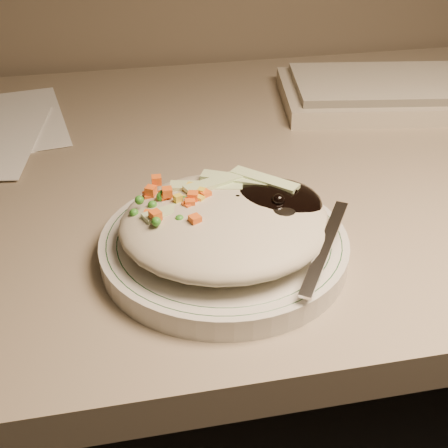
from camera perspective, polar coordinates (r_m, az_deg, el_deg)
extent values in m
cube|color=gray|center=(0.77, 1.12, 4.61)|extent=(1.40, 0.70, 0.04)
cylinder|color=silver|center=(0.58, 0.00, -2.13)|extent=(0.23, 0.23, 0.02)
torus|color=#144723|center=(0.58, 0.00, -1.33)|extent=(0.22, 0.22, 0.00)
torus|color=#144723|center=(0.58, 0.00, -1.33)|extent=(0.20, 0.20, 0.00)
ellipsoid|color=#AFA88E|center=(0.56, 0.10, 0.08)|extent=(0.19, 0.18, 0.04)
ellipsoid|color=black|center=(0.58, 4.16, 1.76)|extent=(0.10, 0.09, 0.03)
ellipsoid|color=orange|center=(0.57, -4.72, 0.83)|extent=(0.08, 0.08, 0.02)
sphere|color=black|center=(0.57, 1.24, 2.15)|extent=(0.01, 0.01, 0.01)
sphere|color=black|center=(0.58, 3.90, 2.74)|extent=(0.01, 0.01, 0.01)
sphere|color=black|center=(0.58, 6.28, 2.94)|extent=(0.01, 0.01, 0.01)
sphere|color=black|center=(0.59, 5.25, 3.04)|extent=(0.01, 0.01, 0.01)
sphere|color=black|center=(0.56, 4.98, 2.18)|extent=(0.01, 0.01, 0.01)
sphere|color=black|center=(0.57, 3.84, 2.36)|extent=(0.01, 0.01, 0.01)
sphere|color=black|center=(0.59, 4.63, 2.99)|extent=(0.01, 0.01, 0.01)
cube|color=orange|center=(0.57, -5.22, 2.93)|extent=(0.01, 0.01, 0.01)
cube|color=orange|center=(0.56, -3.31, 1.03)|extent=(0.01, 0.01, 0.01)
cube|color=orange|center=(0.58, -6.71, 3.06)|extent=(0.01, 0.01, 0.01)
cube|color=orange|center=(0.56, -2.86, 2.55)|extent=(0.01, 0.01, 0.01)
cube|color=orange|center=(0.56, -3.13, 1.90)|extent=(0.01, 0.01, 0.01)
cube|color=orange|center=(0.59, -6.90, 2.57)|extent=(0.01, 0.01, 0.01)
cube|color=orange|center=(0.57, -5.46, 2.60)|extent=(0.01, 0.01, 0.01)
cube|color=orange|center=(0.56, -3.29, 1.60)|extent=(0.01, 0.01, 0.01)
cube|color=orange|center=(0.57, -1.73, 2.66)|extent=(0.01, 0.01, 0.01)
cube|color=orange|center=(0.59, -6.19, 4.01)|extent=(0.01, 0.01, 0.01)
cube|color=orange|center=(0.54, -6.29, 0.79)|extent=(0.01, 0.01, 0.01)
cube|color=orange|center=(0.53, -2.66, 0.37)|extent=(0.01, 0.01, 0.01)
cube|color=orange|center=(0.55, -6.89, 0.77)|extent=(0.01, 0.01, 0.01)
cube|color=orange|center=(0.58, -6.78, 2.38)|extent=(0.01, 0.01, 0.01)
sphere|color=#388C28|center=(0.57, -3.30, 1.97)|extent=(0.01, 0.01, 0.01)
sphere|color=#388C28|center=(0.53, -6.22, 0.22)|extent=(0.01, 0.01, 0.01)
sphere|color=#388C28|center=(0.56, -6.56, 1.74)|extent=(0.01, 0.01, 0.01)
sphere|color=#388C28|center=(0.56, -7.75, 2.18)|extent=(0.01, 0.01, 0.01)
sphere|color=#388C28|center=(0.57, -3.67, 2.17)|extent=(0.01, 0.01, 0.01)
sphere|color=#388C28|center=(0.55, -2.49, 0.22)|extent=(0.01, 0.01, 0.01)
sphere|color=#388C28|center=(0.56, -4.75, 1.30)|extent=(0.01, 0.01, 0.01)
sphere|color=#388C28|center=(0.55, -5.19, 0.12)|extent=(0.01, 0.01, 0.01)
sphere|color=#388C28|center=(0.56, -8.22, 1.00)|extent=(0.01, 0.01, 0.01)
sphere|color=#388C28|center=(0.57, -5.60, 2.72)|extent=(0.01, 0.01, 0.01)
sphere|color=#388C28|center=(0.57, -5.80, 2.52)|extent=(0.01, 0.01, 0.01)
sphere|color=#388C28|center=(0.55, -6.33, 0.80)|extent=(0.01, 0.01, 0.01)
sphere|color=#388C28|center=(0.54, -4.09, 0.43)|extent=(0.01, 0.01, 0.01)
sphere|color=#388C28|center=(0.59, -1.64, 3.12)|extent=(0.01, 0.01, 0.01)
cube|color=yellow|center=(0.57, -3.79, 2.16)|extent=(0.01, 0.01, 0.01)
cube|color=yellow|center=(0.56, -2.20, 2.23)|extent=(0.01, 0.01, 0.01)
cube|color=yellow|center=(0.57, -4.91, 2.16)|extent=(0.01, 0.01, 0.01)
cube|color=yellow|center=(0.56, -4.23, 2.35)|extent=(0.01, 0.01, 0.01)
cube|color=yellow|center=(0.56, -4.71, 1.19)|extent=(0.01, 0.01, 0.01)
cube|color=yellow|center=(0.57, -2.09, 2.94)|extent=(0.01, 0.01, 0.01)
cube|color=yellow|center=(0.58, -3.12, 3.42)|extent=(0.01, 0.01, 0.01)
cube|color=yellow|center=(0.56, -3.74, 1.23)|extent=(0.01, 0.01, 0.01)
cube|color=#B2D18C|center=(0.58, -1.64, 3.46)|extent=(0.07, 0.03, 0.00)
cube|color=#B2D18C|center=(0.59, 1.13, 4.15)|extent=(0.07, 0.04, 0.00)
cube|color=#B2D18C|center=(0.56, -4.14, 1.46)|extent=(0.07, 0.04, 0.00)
cube|color=#B2D18C|center=(0.59, 3.72, 4.08)|extent=(0.06, 0.06, 0.00)
cube|color=#B2D18C|center=(0.55, 0.71, 0.80)|extent=(0.07, 0.03, 0.00)
cube|color=#B2D18C|center=(0.59, -0.55, 3.93)|extent=(0.07, 0.04, 0.00)
ellipsoid|color=silver|center=(0.56, 5.07, 1.33)|extent=(0.05, 0.06, 0.01)
cube|color=silver|center=(0.54, 9.19, -2.12)|extent=(0.07, 0.10, 0.03)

